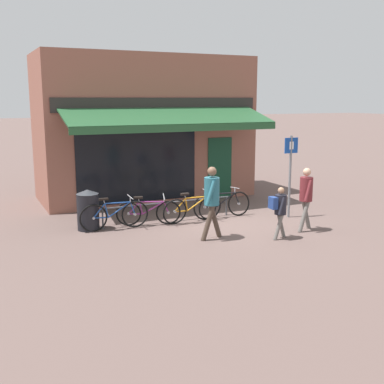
% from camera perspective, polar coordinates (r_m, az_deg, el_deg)
% --- Properties ---
extents(ground_plane, '(160.00, 160.00, 0.00)m').
position_cam_1_polar(ground_plane, '(13.29, 3.78, -3.83)').
color(ground_plane, brown).
extents(shop_front, '(7.17, 4.68, 4.82)m').
position_cam_1_polar(shop_front, '(16.87, -5.60, 7.60)').
color(shop_front, '#8E5647').
rests_on(shop_front, ground_plane).
extents(bike_rack_rail, '(3.84, 0.04, 0.57)m').
position_cam_1_polar(bike_rack_rail, '(13.45, -2.86, -1.54)').
color(bike_rack_rail, '#47494F').
rests_on(bike_rack_rail, ground_plane).
extents(bicycle_blue, '(1.84, 0.52, 0.88)m').
position_cam_1_polar(bicycle_blue, '(12.79, -9.19, -2.72)').
color(bicycle_blue, black).
rests_on(bicycle_blue, ground_plane).
extents(bicycle_purple, '(1.72, 0.76, 0.84)m').
position_cam_1_polar(bicycle_purple, '(13.11, -5.20, -2.40)').
color(bicycle_purple, black).
rests_on(bicycle_purple, ground_plane).
extents(bicycle_orange, '(1.85, 0.52, 0.89)m').
position_cam_1_polar(bicycle_orange, '(13.40, 0.07, -1.98)').
color(bicycle_orange, black).
rests_on(bicycle_orange, ground_plane).
extents(bicycle_black, '(1.84, 0.52, 0.87)m').
position_cam_1_polar(bicycle_black, '(13.94, 3.57, -1.49)').
color(bicycle_black, black).
rests_on(bicycle_black, ground_plane).
extents(pedestrian_adult, '(0.65, 0.57, 1.81)m').
position_cam_1_polar(pedestrian_adult, '(11.68, 2.35, -0.33)').
color(pedestrian_adult, '#47382D').
rests_on(pedestrian_adult, ground_plane).
extents(pedestrian_child, '(0.52, 0.45, 1.30)m').
position_cam_1_polar(pedestrian_child, '(11.93, 10.32, -1.74)').
color(pedestrian_child, slate).
rests_on(pedestrian_child, ground_plane).
extents(pedestrian_second_adult, '(0.56, 0.55, 1.67)m').
position_cam_1_polar(pedestrian_second_adult, '(12.78, 13.36, -0.05)').
color(pedestrian_second_adult, slate).
rests_on(pedestrian_second_adult, ground_plane).
extents(litter_bin, '(0.58, 0.58, 1.08)m').
position_cam_1_polar(litter_bin, '(12.89, -12.23, -2.06)').
color(litter_bin, black).
rests_on(litter_bin, ground_plane).
extents(parking_sign, '(0.44, 0.07, 2.37)m').
position_cam_1_polar(parking_sign, '(14.05, 11.57, 2.84)').
color(parking_sign, slate).
rests_on(parking_sign, ground_plane).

